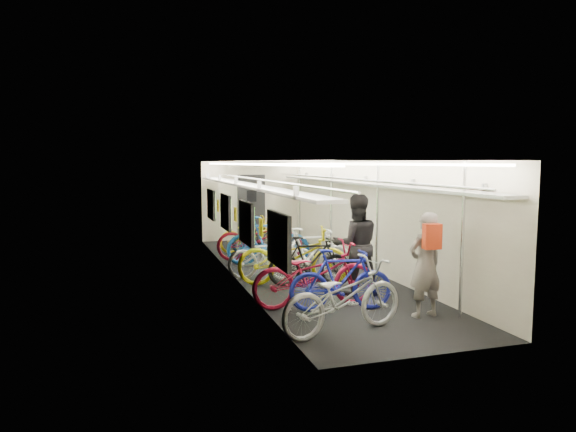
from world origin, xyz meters
TOP-DOWN VIEW (x-y plane):
  - train_car_shell at (-0.36, 0.71)m, footprint 10.00×10.00m
  - bicycle_0 at (-0.73, -3.91)m, footprint 2.08×1.12m
  - bicycle_1 at (-0.34, -2.89)m, footprint 1.74×0.74m
  - bicycle_2 at (-0.67, -2.56)m, footprint 2.11×0.80m
  - bicycle_3 at (-0.27, -1.23)m, footprint 1.69×0.82m
  - bicycle_4 at (-0.54, -1.01)m, footprint 2.28×1.27m
  - bicycle_5 at (-0.08, -0.68)m, footprint 1.80×0.58m
  - bicycle_6 at (-0.78, -0.33)m, footprint 1.89×0.89m
  - bicycle_7 at (-0.52, 0.97)m, footprint 1.99×0.94m
  - bicycle_8 at (-0.56, 1.61)m, footprint 2.19×1.21m
  - bicycle_9 at (-0.32, 2.36)m, footprint 1.57×0.49m
  - bicycle_10 at (-0.50, 2.94)m, footprint 1.86×1.00m
  - passenger_near at (0.78, -3.55)m, footprint 0.64×0.47m
  - passenger_mid at (0.32, -2.01)m, footprint 0.99×0.83m
  - backpack at (0.76, -3.74)m, footprint 0.27×0.16m

SIDE VIEW (x-z plane):
  - bicycle_10 at x=-0.50m, z-range 0.00..0.93m
  - bicycle_9 at x=-0.32m, z-range 0.00..0.93m
  - bicycle_6 at x=-0.78m, z-range 0.00..0.95m
  - bicycle_3 at x=-0.27m, z-range 0.00..0.98m
  - bicycle_1 at x=-0.34m, z-range 0.00..1.01m
  - bicycle_0 at x=-0.73m, z-range 0.00..1.04m
  - bicycle_5 at x=-0.08m, z-range 0.00..1.07m
  - bicycle_8 at x=-0.56m, z-range 0.00..1.09m
  - bicycle_2 at x=-0.67m, z-range 0.00..1.09m
  - bicycle_4 at x=-0.54m, z-range 0.00..1.13m
  - bicycle_7 at x=-0.52m, z-range 0.00..1.15m
  - passenger_near at x=0.78m, z-range 0.00..1.62m
  - passenger_mid at x=0.32m, z-range 0.00..1.81m
  - backpack at x=0.76m, z-range 1.09..1.47m
  - train_car_shell at x=-0.36m, z-range -3.34..6.66m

